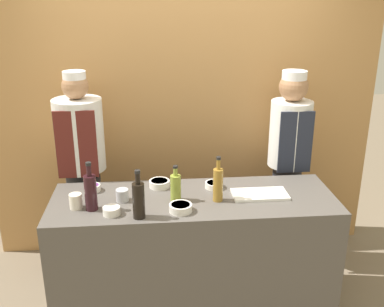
% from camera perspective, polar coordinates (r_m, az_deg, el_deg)
% --- Properties ---
extents(ground_plane, '(14.00, 14.00, 0.00)m').
position_cam_1_polar(ground_plane, '(3.63, 0.20, -18.78)').
color(ground_plane, '#756651').
extents(cabinet_wall, '(3.36, 0.18, 2.40)m').
position_cam_1_polar(cabinet_wall, '(3.97, -1.14, 4.35)').
color(cabinet_wall, '#B7844C').
rests_on(cabinet_wall, ground_plane).
extents(counter, '(1.98, 0.68, 0.91)m').
position_cam_1_polar(counter, '(3.36, 0.21, -12.69)').
color(counter, '#514C47').
rests_on(counter, ground_plane).
extents(sauce_bowl_white, '(0.15, 0.15, 0.05)m').
position_cam_1_polar(sauce_bowl_white, '(2.94, -1.46, -6.86)').
color(sauce_bowl_white, white).
rests_on(sauce_bowl_white, counter).
extents(sauce_bowl_purple, '(0.11, 0.11, 0.05)m').
position_cam_1_polar(sauce_bowl_purple, '(3.31, -12.53, -4.24)').
color(sauce_bowl_purple, white).
rests_on(sauce_bowl_purple, counter).
extents(sauce_bowl_red, '(0.13, 0.13, 0.04)m').
position_cam_1_polar(sauce_bowl_red, '(3.29, 2.82, -3.98)').
color(sauce_bowl_red, white).
rests_on(sauce_bowl_red, counter).
extents(sauce_bowl_orange, '(0.15, 0.15, 0.05)m').
position_cam_1_polar(sauce_bowl_orange, '(3.30, -4.16, -3.80)').
color(sauce_bowl_orange, white).
rests_on(sauce_bowl_orange, counter).
extents(sauce_bowl_green, '(0.11, 0.11, 0.05)m').
position_cam_1_polar(sauce_bowl_green, '(2.95, -10.19, -7.13)').
color(sauce_bowl_green, white).
rests_on(sauce_bowl_green, counter).
extents(cutting_board, '(0.39, 0.20, 0.02)m').
position_cam_1_polar(cutting_board, '(3.20, 8.61, -5.15)').
color(cutting_board, white).
rests_on(cutting_board, counter).
extents(bottle_oil, '(0.07, 0.07, 0.26)m').
position_cam_1_polar(bottle_oil, '(3.06, -2.08, -4.28)').
color(bottle_oil, olive).
rests_on(bottle_oil, counter).
extents(bottle_vinegar, '(0.07, 0.07, 0.32)m').
position_cam_1_polar(bottle_vinegar, '(3.05, 3.33, -3.86)').
color(bottle_vinegar, olive).
rests_on(bottle_vinegar, counter).
extents(bottle_soy, '(0.08, 0.08, 0.32)m').
position_cam_1_polar(bottle_soy, '(2.85, -6.80, -5.81)').
color(bottle_soy, black).
rests_on(bottle_soy, counter).
extents(bottle_wine, '(0.08, 0.08, 0.33)m').
position_cam_1_polar(bottle_wine, '(3.00, -12.76, -4.71)').
color(bottle_wine, black).
rests_on(bottle_wine, counter).
extents(cup_steel, '(0.09, 0.09, 0.08)m').
position_cam_1_polar(cup_steel, '(3.12, -8.84, -5.23)').
color(cup_steel, '#B7B7BC').
rests_on(cup_steel, counter).
extents(cup_cream, '(0.08, 0.08, 0.10)m').
position_cam_1_polar(cup_cream, '(3.07, -14.55, -5.89)').
color(cup_cream, silver).
rests_on(cup_cream, counter).
extents(chef_left, '(0.38, 0.38, 1.71)m').
position_cam_1_polar(chef_left, '(3.69, -13.72, -2.06)').
color(chef_left, '#28282D').
rests_on(chef_left, ground_plane).
extents(chef_right, '(0.33, 0.33, 1.69)m').
position_cam_1_polar(chef_right, '(3.80, 12.07, -1.09)').
color(chef_right, '#28282D').
rests_on(chef_right, ground_plane).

